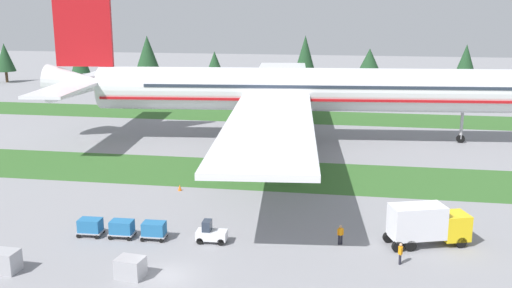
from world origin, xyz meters
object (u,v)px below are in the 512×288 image
airliner (284,89)px  taxiway_marker_0 (242,179)px  baggage_tug (211,233)px  ground_crew_loader (340,234)px  cargo_dolly_lead (154,229)px  ground_crew_marshaller (400,253)px  cargo_dolly_second (122,228)px  catering_truck (427,223)px  taxiway_marker_1 (180,188)px  uld_container_0 (5,261)px  cargo_dolly_third (90,226)px  uld_container_1 (130,268)px

airliner → taxiway_marker_0: airliner is taller
baggage_tug → ground_crew_loader: (10.95, 1.41, 0.13)m
taxiway_marker_0 → baggage_tug: bearing=-87.6°
cargo_dolly_lead → ground_crew_marshaller: ground_crew_marshaller is taller
cargo_dolly_lead → cargo_dolly_second: 2.90m
catering_truck → taxiway_marker_1: 27.26m
uld_container_0 → cargo_dolly_third: bearing=67.2°
ground_crew_marshaller → taxiway_marker_1: bearing=-122.8°
cargo_dolly_third → taxiway_marker_1: size_ratio=3.35×
cargo_dolly_lead → airliner: bearing=169.3°
uld_container_1 → cargo_dolly_second: bearing=116.4°
ground_crew_marshaller → airliner: bearing=-159.9°
cargo_dolly_third → uld_container_1: bearing=40.8°
uld_container_1 → ground_crew_marshaller: bearing=15.8°
taxiway_marker_0 → ground_crew_marshaller: bearing=-50.1°
cargo_dolly_third → ground_crew_marshaller: size_ratio=1.29×
ground_crew_marshaller → ground_crew_loader: bearing=-122.4°
ground_crew_loader → ground_crew_marshaller: bearing=-51.7°
cargo_dolly_lead → catering_truck: bearing=94.9°
cargo_dolly_third → catering_truck: bearing=93.9°
cargo_dolly_lead → ground_crew_marshaller: bearing=84.1°
catering_truck → uld_container_1: size_ratio=3.66×
uld_container_1 → cargo_dolly_lead: bearing=95.3°
uld_container_1 → airliner: bearing=83.0°
cargo_dolly_second → uld_container_0: 10.02m
cargo_dolly_lead → ground_crew_loader: (15.98, 1.55, 0.03)m
airliner → cargo_dolly_lead: airliner is taller
airliner → ground_crew_loader: size_ratio=50.39×
ground_crew_loader → uld_container_1: (-15.30, -8.80, -0.18)m
cargo_dolly_second → taxiway_marker_1: cargo_dolly_second is taller
ground_crew_marshaller → uld_container_1: (-20.04, -5.67, -0.18)m
uld_container_1 → taxiway_marker_1: uld_container_1 is taller
taxiway_marker_0 → taxiway_marker_1: taxiway_marker_1 is taller
ground_crew_loader → uld_container_1: 17.66m
catering_truck → ground_crew_loader: 7.31m
cargo_dolly_third → taxiway_marker_0: bearing=149.6°
cargo_dolly_second → uld_container_1: 8.02m
cargo_dolly_second → ground_crew_marshaller: (23.61, -1.51, 0.03)m
ground_crew_loader → uld_container_0: (-25.06, -9.52, -0.10)m
cargo_dolly_second → ground_crew_marshaller: 23.66m
airliner → cargo_dolly_third: 42.37m
cargo_dolly_lead → catering_truck: (23.14, 2.61, 1.03)m
catering_truck → uld_container_0: (-32.23, -10.58, -1.11)m
taxiway_marker_0 → cargo_dolly_lead: bearing=-103.3°
ground_crew_loader → taxiway_marker_0: ground_crew_loader is taller
cargo_dolly_second → catering_truck: catering_truck is taller
cargo_dolly_lead → uld_container_0: size_ratio=1.12×
cargo_dolly_second → cargo_dolly_third: same height
cargo_dolly_third → ground_crew_loader: size_ratio=1.29×
baggage_tug → ground_crew_loader: baggage_tug is taller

